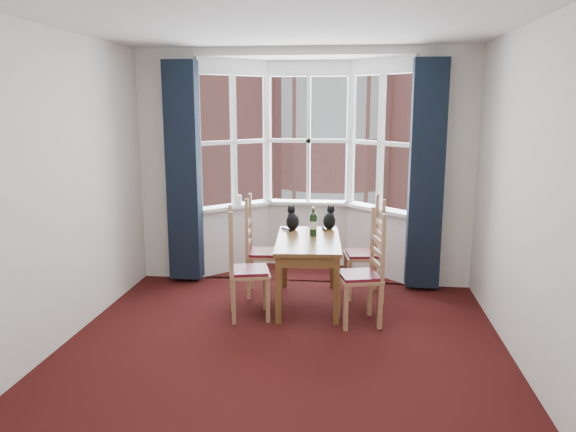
% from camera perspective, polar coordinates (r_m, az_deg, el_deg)
% --- Properties ---
extents(floor, '(4.50, 4.50, 0.00)m').
position_cam_1_polar(floor, '(4.94, -0.94, -14.47)').
color(floor, black).
rests_on(floor, ground).
extents(ceiling, '(4.50, 4.50, 0.00)m').
position_cam_1_polar(ceiling, '(4.50, -1.06, 19.63)').
color(ceiling, white).
rests_on(ceiling, floor).
extents(wall_left, '(0.00, 4.50, 4.50)m').
position_cam_1_polar(wall_left, '(5.17, -23.55, 2.03)').
color(wall_left, silver).
rests_on(wall_left, floor).
extents(wall_right, '(0.00, 4.50, 4.50)m').
position_cam_1_polar(wall_right, '(4.69, 24.02, 1.13)').
color(wall_right, silver).
rests_on(wall_right, floor).
extents(wall_near, '(4.00, 0.00, 4.00)m').
position_cam_1_polar(wall_near, '(2.36, -8.34, -7.30)').
color(wall_near, silver).
rests_on(wall_near, floor).
extents(wall_back_pier_left, '(0.70, 0.12, 2.80)m').
position_cam_1_polar(wall_back_pier_left, '(7.07, -11.93, 4.98)').
color(wall_back_pier_left, silver).
rests_on(wall_back_pier_left, floor).
extents(wall_back_pier_right, '(0.70, 0.12, 2.80)m').
position_cam_1_polar(wall_back_pier_right, '(6.78, 15.63, 4.55)').
color(wall_back_pier_right, silver).
rests_on(wall_back_pier_right, floor).
extents(bay_window, '(2.76, 0.94, 2.80)m').
position_cam_1_polar(bay_window, '(7.23, 1.93, 5.35)').
color(bay_window, white).
rests_on(bay_window, floor).
extents(curtain_left, '(0.38, 0.22, 2.60)m').
position_cam_1_polar(curtain_left, '(6.83, -10.55, 4.40)').
color(curtain_left, black).
rests_on(curtain_left, floor).
extents(curtain_right, '(0.38, 0.22, 2.60)m').
position_cam_1_polar(curtain_right, '(6.58, 13.86, 4.00)').
color(curtain_right, black).
rests_on(curtain_right, floor).
extents(dining_table, '(0.76, 1.30, 0.73)m').
position_cam_1_polar(dining_table, '(6.05, 2.06, -3.28)').
color(dining_table, brown).
rests_on(dining_table, floor).
extents(chair_left_near, '(0.49, 0.50, 0.92)m').
position_cam_1_polar(chair_left_near, '(5.72, -4.87, -5.77)').
color(chair_left_near, '#A1744E').
rests_on(chair_left_near, floor).
extents(chair_left_far, '(0.43, 0.45, 0.92)m').
position_cam_1_polar(chair_left_far, '(6.41, -3.19, -3.89)').
color(chair_left_far, '#A1744E').
rests_on(chair_left_far, floor).
extents(chair_right_near, '(0.49, 0.51, 0.92)m').
position_cam_1_polar(chair_right_near, '(5.62, 8.12, -6.16)').
color(chair_right_near, '#A1744E').
rests_on(chair_right_near, floor).
extents(chair_right_far, '(0.46, 0.48, 0.92)m').
position_cam_1_polar(chair_right_far, '(6.41, 8.44, -3.97)').
color(chair_right_far, '#A1744E').
rests_on(chair_right_far, floor).
extents(cat_left, '(0.21, 0.24, 0.29)m').
position_cam_1_polar(cat_left, '(6.44, 0.46, -0.44)').
color(cat_left, black).
rests_on(cat_left, dining_table).
extents(cat_right, '(0.18, 0.23, 0.28)m').
position_cam_1_polar(cat_right, '(6.51, 4.23, -0.36)').
color(cat_right, black).
rests_on(cat_right, dining_table).
extents(wine_bottle, '(0.08, 0.08, 0.32)m').
position_cam_1_polar(wine_bottle, '(6.15, 2.58, -0.74)').
color(wine_bottle, black).
rests_on(wine_bottle, dining_table).
extents(candle_tall, '(0.06, 0.06, 0.13)m').
position_cam_1_polar(candle_tall, '(7.26, -4.97, 1.63)').
color(candle_tall, white).
rests_on(candle_tall, bay_window).
extents(street, '(80.00, 80.00, 0.00)m').
position_cam_1_polar(street, '(37.56, 5.61, -1.28)').
color(street, '#333335').
rests_on(street, ground).
extents(tenement_building, '(18.40, 7.80, 15.20)m').
position_cam_1_polar(tenement_building, '(18.44, 4.89, 9.55)').
color(tenement_building, '#9F5A52').
rests_on(tenement_building, street).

